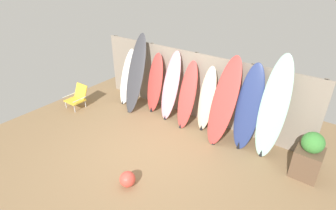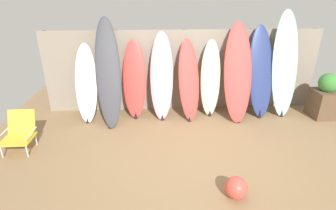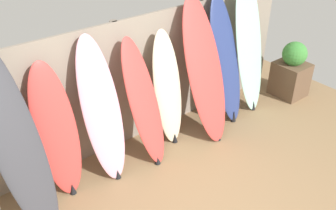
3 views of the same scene
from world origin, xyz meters
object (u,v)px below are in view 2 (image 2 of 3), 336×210
Objects in this scene: surfboard_red_2 at (135,80)px; beach_chair at (20,131)px; surfboard_red_6 at (238,73)px; surfboard_charcoal_1 at (108,73)px; surfboard_pink_3 at (162,77)px; surfboard_white_0 at (86,84)px; surfboard_seafoam_8 at (285,65)px; surfboard_cream_5 at (210,79)px; surfboard_red_4 at (189,80)px; beach_ball at (236,188)px; planter_box at (325,97)px; surfboard_navy_7 at (261,72)px.

surfboard_red_2 is 2.56× the size of beach_chair.
surfboard_red_6 is 4.27m from beach_chair.
surfboard_charcoal_1 reaches higher than surfboard_pink_3.
surfboard_seafoam_8 reaches higher than surfboard_white_0.
surfboard_red_6 is (0.53, -0.17, 0.18)m from surfboard_cream_5.
surfboard_red_4 is 2.58× the size of beach_chair.
surfboard_pink_3 is (1.07, 0.17, -0.15)m from surfboard_charcoal_1.
surfboard_red_6 is (3.15, -0.10, 0.21)m from surfboard_white_0.
surfboard_white_0 is at bearing -179.67° from surfboard_seafoam_8.
surfboard_red_2 is at bearing 118.95° from beach_ball.
beach_chair is (-5.13, -1.18, -0.77)m from surfboard_seafoam_8.
surfboard_red_4 is at bearing 97.19° from beach_ball.
beach_ball is (1.96, -2.42, -0.89)m from surfboard_charcoal_1.
surfboard_charcoal_1 is 3.26× the size of beach_chair.
surfboard_white_0 is 0.75× the size of surfboard_charcoal_1.
surfboard_seafoam_8 is 5.32m from beach_chair.
surfboard_cream_5 reaches higher than beach_ball.
planter_box is (2.94, -0.20, -0.38)m from surfboard_red_4.
surfboard_red_6 is at bearing -2.72° from surfboard_red_4.
surfboard_red_2 is 0.91× the size of surfboard_pink_3.
surfboard_seafoam_8 reaches higher than surfboard_charcoal_1.
surfboard_charcoal_1 reaches higher than beach_chair.
surfboard_navy_7 is 4.80m from beach_chair.
beach_ball is at bearing -93.60° from surfboard_cream_5.
surfboard_navy_7 is 1.50m from planter_box.
surfboard_cream_5 reaches higher than planter_box.
surfboard_seafoam_8 is 2.26× the size of planter_box.
surfboard_charcoal_1 reaches higher than surfboard_red_6.
surfboard_pink_3 reaches higher than surfboard_red_4.
surfboard_pink_3 is 1.84× the size of planter_box.
surfboard_navy_7 is at bearing -0.14° from surfboard_pink_3.
surfboard_red_2 is 2.17m from surfboard_red_6.
surfboard_red_6 reaches higher than planter_box.
surfboard_seafoam_8 reaches higher than surfboard_cream_5.
surfboard_charcoal_1 is 6.95× the size of beach_ball.
surfboard_charcoal_1 is at bearing 178.83° from planter_box.
surfboard_pink_3 reaches higher than surfboard_white_0.
surfboard_red_4 is 1.03m from surfboard_red_6.
beach_ball is at bearing -123.79° from surfboard_seafoam_8.
surfboard_charcoal_1 is 2.65m from surfboard_red_6.
surfboard_cream_5 is 0.85× the size of surfboard_navy_7.
surfboard_seafoam_8 is at bearing 162.76° from planter_box.
surfboard_white_0 is 0.87× the size of surfboard_pink_3.
surfboard_white_0 is 1.55m from beach_chair.
surfboard_red_6 is (1.01, -0.05, 0.16)m from surfboard_red_4.
surfboard_seafoam_8 is at bearing 1.16° from surfboard_navy_7.
surfboard_pink_3 reaches higher than surfboard_cream_5.
surfboard_red_2 is 0.74× the size of surfboard_seafoam_8.
surfboard_red_4 is at bearing -5.68° from surfboard_red_2.
surfboard_cream_5 is (1.05, 0.05, -0.09)m from surfboard_pink_3.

